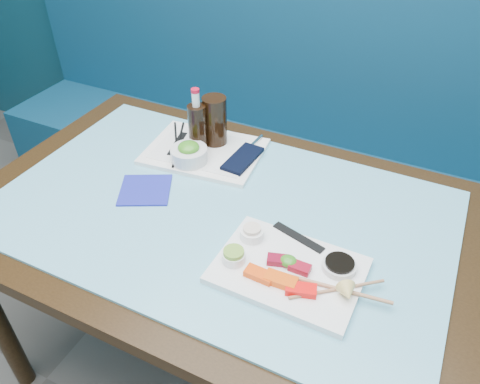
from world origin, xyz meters
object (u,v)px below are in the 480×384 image
at_px(cola_bottle_body, 198,130).
at_px(blue_napkin, 145,190).
at_px(booth_bench, 309,165).
at_px(serving_tray, 205,151).
at_px(cola_glass, 215,121).
at_px(sashimi_plate, 288,270).
at_px(seaweed_bowl, 189,155).
at_px(dining_table, 220,233).

distance_m(cola_bottle_body, blue_napkin, 0.26).
relative_size(booth_bench, serving_tray, 8.41).
bearing_deg(cola_glass, serving_tray, -100.30).
distance_m(booth_bench, sashimi_plate, 1.08).
bearing_deg(cola_glass, sashimi_plate, -44.71).
xyz_separation_m(sashimi_plate, seaweed_bowl, (-0.44, 0.28, 0.03)).
relative_size(booth_bench, cola_glass, 18.94).
bearing_deg(booth_bench, serving_tray, -105.55).
bearing_deg(seaweed_bowl, sashimi_plate, -32.87).
relative_size(cola_glass, cola_bottle_body, 0.98).
xyz_separation_m(cola_glass, blue_napkin, (-0.07, -0.30, -0.09)).
bearing_deg(cola_bottle_body, blue_napkin, -98.42).
xyz_separation_m(cola_glass, cola_bottle_body, (-0.03, -0.05, -0.01)).
bearing_deg(dining_table, serving_tray, 127.74).
xyz_separation_m(booth_bench, dining_table, (0.00, -0.84, 0.29)).
bearing_deg(serving_tray, dining_table, -58.22).
height_order(booth_bench, sashimi_plate, booth_bench).
xyz_separation_m(sashimi_plate, blue_napkin, (-0.48, 0.11, -0.01)).
distance_m(sashimi_plate, serving_tray, 0.56).
distance_m(dining_table, cola_glass, 0.37).
xyz_separation_m(dining_table, cola_bottle_body, (-0.19, 0.22, 0.17)).
bearing_deg(dining_table, seaweed_bowl, 141.05).
height_order(serving_tray, cola_bottle_body, cola_bottle_body).
height_order(seaweed_bowl, cola_bottle_body, cola_bottle_body).
height_order(cola_glass, cola_bottle_body, cola_glass).
xyz_separation_m(dining_table, cola_glass, (-0.16, 0.28, 0.18)).
relative_size(seaweed_bowl, cola_glass, 0.71).
height_order(booth_bench, cola_bottle_body, booth_bench).
bearing_deg(cola_bottle_body, booth_bench, 72.60).
xyz_separation_m(cola_bottle_body, blue_napkin, (-0.04, -0.25, -0.08)).
relative_size(dining_table, sashimi_plate, 4.16).
xyz_separation_m(booth_bench, sashimi_plate, (0.25, -0.97, 0.39)).
xyz_separation_m(serving_tray, seaweed_bowl, (-0.01, -0.07, 0.03)).
relative_size(cola_glass, blue_napkin, 1.12).
relative_size(dining_table, seaweed_bowl, 12.45).
distance_m(serving_tray, cola_bottle_body, 0.08).
distance_m(dining_table, sashimi_plate, 0.30).
distance_m(seaweed_bowl, cola_bottle_body, 0.09).
relative_size(sashimi_plate, seaweed_bowl, 2.99).
bearing_deg(serving_tray, booth_bench, 68.48).
bearing_deg(blue_napkin, cola_bottle_body, 81.58).
relative_size(booth_bench, sashimi_plate, 8.92).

